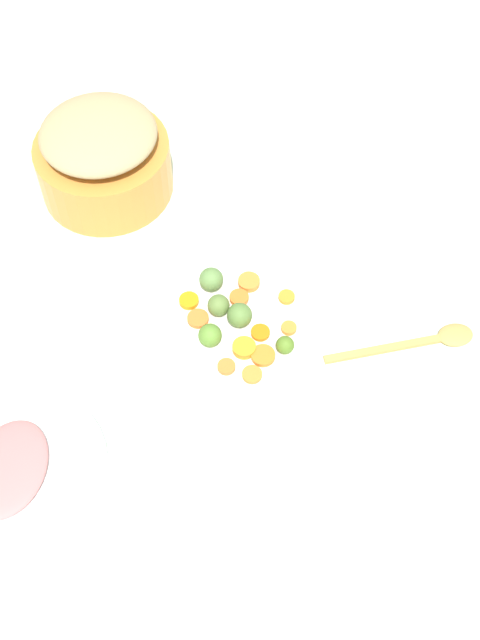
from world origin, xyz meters
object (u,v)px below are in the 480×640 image
at_px(serving_bowl_carrots, 240,339).
at_px(wooden_spoon, 427,341).
at_px(metal_pot, 105,167).
at_px(ham_plate, 17,470).

bearing_deg(serving_bowl_carrots, wooden_spoon, 64.60).
xyz_separation_m(serving_bowl_carrots, metal_pot, (-0.45, -0.04, 0.01)).
bearing_deg(metal_pot, serving_bowl_carrots, 4.73).
distance_m(serving_bowl_carrots, metal_pot, 0.45).
xyz_separation_m(metal_pot, ham_plate, (0.46, -0.36, -0.05)).
distance_m(serving_bowl_carrots, ham_plate, 0.40).
height_order(serving_bowl_carrots, wooden_spoon, serving_bowl_carrots).
xyz_separation_m(serving_bowl_carrots, ham_plate, (0.02, -0.40, -0.04)).
bearing_deg(metal_pot, ham_plate, -37.90).
xyz_separation_m(serving_bowl_carrots, wooden_spoon, (0.13, 0.28, -0.04)).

